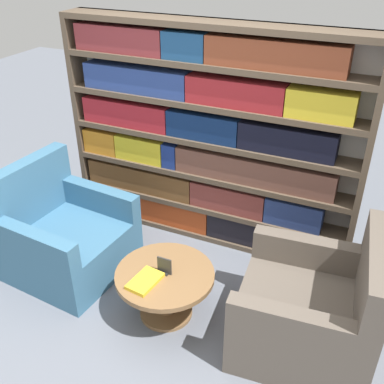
{
  "coord_description": "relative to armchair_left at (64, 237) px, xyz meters",
  "views": [
    {
      "loc": [
        1.36,
        -2.09,
        2.61
      ],
      "look_at": [
        0.12,
        0.65,
        0.84
      ],
      "focal_mm": 42.0,
      "sensor_mm": 36.0,
      "label": 1
    }
  ],
  "objects": [
    {
      "name": "table_sign",
      "position": [
        1.06,
        -0.16,
        0.16
      ],
      "size": [
        0.11,
        0.06,
        0.14
      ],
      "color": "black",
      "rests_on": "coffee_table"
    },
    {
      "name": "coffee_table",
      "position": [
        1.06,
        -0.16,
        -0.02
      ],
      "size": [
        0.74,
        0.74,
        0.41
      ],
      "color": "brown",
      "rests_on": "ground_plane"
    },
    {
      "name": "armchair_right",
      "position": [
        2.13,
        0.0,
        0.0
      ],
      "size": [
        0.98,
        0.97,
        0.95
      ],
      "rotation": [
        0.0,
        0.0,
        -1.48
      ],
      "color": "brown",
      "rests_on": "ground_plane"
    },
    {
      "name": "bookshelf",
      "position": [
        0.92,
        0.99,
        0.67
      ],
      "size": [
        2.69,
        0.3,
        2.0
      ],
      "color": "silver",
      "rests_on": "ground_plane"
    },
    {
      "name": "ground_plane",
      "position": [
        0.94,
        -0.32,
        -0.31
      ],
      "size": [
        14.0,
        14.0,
        0.0
      ],
      "primitive_type": "plane",
      "color": "slate"
    },
    {
      "name": "armchair_left",
      "position": [
        0.0,
        0.0,
        0.0
      ],
      "size": [
        0.98,
        0.97,
        0.95
      ],
      "rotation": [
        0.0,
        0.0,
        1.49
      ],
      "color": "#386684",
      "rests_on": "ground_plane"
    },
    {
      "name": "stray_book",
      "position": [
        0.98,
        -0.31,
        0.11
      ],
      "size": [
        0.2,
        0.29,
        0.03
      ],
      "color": "gold",
      "rests_on": "coffee_table"
    }
  ]
}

